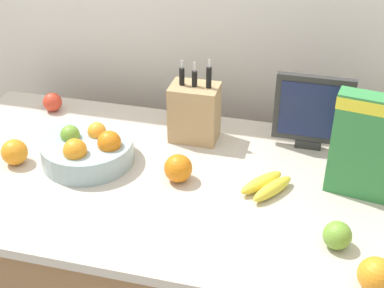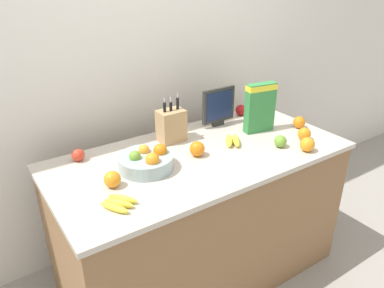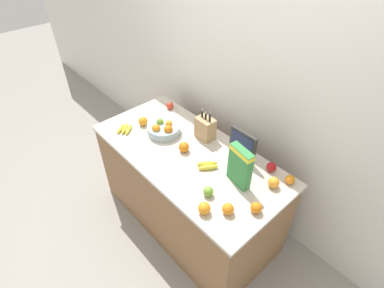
{
  "view_description": "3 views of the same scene",
  "coord_description": "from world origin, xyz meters",
  "px_view_note": "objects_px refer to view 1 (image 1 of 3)",
  "views": [
    {
      "loc": [
        0.34,
        -1.3,
        1.86
      ],
      "look_at": [
        -0.0,
        0.04,
        1.0
      ],
      "focal_mm": 50.0,
      "sensor_mm": 36.0,
      "label": 1
    },
    {
      "loc": [
        -1.12,
        -1.58,
        1.89
      ],
      "look_at": [
        -0.07,
        -0.01,
        0.98
      ],
      "focal_mm": 35.0,
      "sensor_mm": 36.0,
      "label": 2
    },
    {
      "loc": [
        1.42,
        -1.23,
        2.55
      ],
      "look_at": [
        0.06,
        -0.0,
        1.03
      ],
      "focal_mm": 28.0,
      "sensor_mm": 36.0,
      "label": 3
    }
  ],
  "objects_px": {
    "knife_block": "(194,112)",
    "orange_front_left": "(178,168)",
    "cereal_box": "(368,143)",
    "orange_mid_right": "(376,275)",
    "banana_bunch_left": "(267,186)",
    "fruit_bowl": "(88,149)",
    "small_monitor": "(312,111)",
    "apple_rear": "(337,235)",
    "orange_mid_left": "(14,152)",
    "apple_rightmost": "(52,102)"
  },
  "relations": [
    {
      "from": "orange_mid_left",
      "to": "small_monitor",
      "type": "bearing_deg",
      "value": 20.03
    },
    {
      "from": "banana_bunch_left",
      "to": "orange_front_left",
      "type": "distance_m",
      "value": 0.27
    },
    {
      "from": "knife_block",
      "to": "orange_mid_left",
      "type": "distance_m",
      "value": 0.6
    },
    {
      "from": "orange_mid_right",
      "to": "banana_bunch_left",
      "type": "bearing_deg",
      "value": 132.66
    },
    {
      "from": "small_monitor",
      "to": "orange_mid_right",
      "type": "xyz_separation_m",
      "value": [
        0.19,
        -0.6,
        -0.1
      ]
    },
    {
      "from": "knife_block",
      "to": "orange_front_left",
      "type": "height_order",
      "value": "knife_block"
    },
    {
      "from": "banana_bunch_left",
      "to": "apple_rear",
      "type": "bearing_deg",
      "value": -43.46
    },
    {
      "from": "apple_rear",
      "to": "orange_mid_right",
      "type": "bearing_deg",
      "value": -54.48
    },
    {
      "from": "apple_rightmost",
      "to": "apple_rear",
      "type": "xyz_separation_m",
      "value": [
        1.06,
        -0.51,
        0.0
      ]
    },
    {
      "from": "fruit_bowl",
      "to": "apple_rightmost",
      "type": "relative_size",
      "value": 4.15
    },
    {
      "from": "banana_bunch_left",
      "to": "apple_rear",
      "type": "relative_size",
      "value": 2.4
    },
    {
      "from": "apple_rightmost",
      "to": "orange_mid_left",
      "type": "relative_size",
      "value": 0.85
    },
    {
      "from": "fruit_bowl",
      "to": "banana_bunch_left",
      "type": "height_order",
      "value": "fruit_bowl"
    },
    {
      "from": "apple_rear",
      "to": "small_monitor",
      "type": "bearing_deg",
      "value": 102.36
    },
    {
      "from": "fruit_bowl",
      "to": "apple_rightmost",
      "type": "xyz_separation_m",
      "value": [
        -0.28,
        0.29,
        -0.01
      ]
    },
    {
      "from": "small_monitor",
      "to": "apple_rear",
      "type": "distance_m",
      "value": 0.5
    },
    {
      "from": "apple_rear",
      "to": "orange_mid_left",
      "type": "distance_m",
      "value": 1.02
    },
    {
      "from": "orange_front_left",
      "to": "knife_block",
      "type": "bearing_deg",
      "value": 93.13
    },
    {
      "from": "cereal_box",
      "to": "apple_rear",
      "type": "height_order",
      "value": "cereal_box"
    },
    {
      "from": "apple_rightmost",
      "to": "orange_mid_right",
      "type": "height_order",
      "value": "orange_mid_right"
    },
    {
      "from": "knife_block",
      "to": "apple_rightmost",
      "type": "bearing_deg",
      "value": 173.82
    },
    {
      "from": "cereal_box",
      "to": "knife_block",
      "type": "bearing_deg",
      "value": 170.35
    },
    {
      "from": "fruit_bowl",
      "to": "orange_mid_right",
      "type": "distance_m",
      "value": 0.94
    },
    {
      "from": "banana_bunch_left",
      "to": "orange_mid_left",
      "type": "relative_size",
      "value": 2.13
    },
    {
      "from": "knife_block",
      "to": "apple_rightmost",
      "type": "height_order",
      "value": "knife_block"
    },
    {
      "from": "knife_block",
      "to": "apple_rightmost",
      "type": "xyz_separation_m",
      "value": [
        -0.57,
        0.06,
        -0.07
      ]
    },
    {
      "from": "orange_front_left",
      "to": "orange_mid_left",
      "type": "distance_m",
      "value": 0.54
    },
    {
      "from": "small_monitor",
      "to": "apple_rightmost",
      "type": "height_order",
      "value": "small_monitor"
    },
    {
      "from": "apple_rear",
      "to": "orange_front_left",
      "type": "xyz_separation_m",
      "value": [
        -0.48,
        0.18,
        0.01
      ]
    },
    {
      "from": "apple_rightmost",
      "to": "apple_rear",
      "type": "height_order",
      "value": "apple_rear"
    },
    {
      "from": "small_monitor",
      "to": "orange_front_left",
      "type": "height_order",
      "value": "small_monitor"
    },
    {
      "from": "fruit_bowl",
      "to": "apple_rightmost",
      "type": "height_order",
      "value": "fruit_bowl"
    },
    {
      "from": "knife_block",
      "to": "cereal_box",
      "type": "bearing_deg",
      "value": -19.03
    },
    {
      "from": "knife_block",
      "to": "apple_rear",
      "type": "bearing_deg",
      "value": -42.01
    },
    {
      "from": "orange_mid_right",
      "to": "orange_mid_left",
      "type": "distance_m",
      "value": 1.14
    },
    {
      "from": "knife_block",
      "to": "small_monitor",
      "type": "xyz_separation_m",
      "value": [
        0.39,
        0.03,
        0.04
      ]
    },
    {
      "from": "knife_block",
      "to": "small_monitor",
      "type": "height_order",
      "value": "knife_block"
    },
    {
      "from": "apple_rear",
      "to": "apple_rightmost",
      "type": "bearing_deg",
      "value": 154.57
    },
    {
      "from": "orange_front_left",
      "to": "cereal_box",
      "type": "bearing_deg",
      "value": 7.28
    },
    {
      "from": "knife_block",
      "to": "small_monitor",
      "type": "bearing_deg",
      "value": 4.76
    },
    {
      "from": "apple_rightmost",
      "to": "orange_mid_left",
      "type": "height_order",
      "value": "orange_mid_left"
    },
    {
      "from": "knife_block",
      "to": "cereal_box",
      "type": "distance_m",
      "value": 0.59
    },
    {
      "from": "banana_bunch_left",
      "to": "fruit_bowl",
      "type": "bearing_deg",
      "value": 178.24
    },
    {
      "from": "banana_bunch_left",
      "to": "apple_rightmost",
      "type": "xyz_separation_m",
      "value": [
        -0.86,
        0.31,
        0.02
      ]
    },
    {
      "from": "fruit_bowl",
      "to": "orange_mid_right",
      "type": "xyz_separation_m",
      "value": [
        0.88,
        -0.34,
        -0.0
      ]
    },
    {
      "from": "orange_front_left",
      "to": "banana_bunch_left",
      "type": "bearing_deg",
      "value": 2.32
    },
    {
      "from": "knife_block",
      "to": "orange_mid_left",
      "type": "xyz_separation_m",
      "value": [
        -0.52,
        -0.3,
        -0.06
      ]
    },
    {
      "from": "knife_block",
      "to": "fruit_bowl",
      "type": "height_order",
      "value": "knife_block"
    },
    {
      "from": "orange_mid_left",
      "to": "orange_front_left",
      "type": "bearing_deg",
      "value": 4.25
    },
    {
      "from": "cereal_box",
      "to": "orange_mid_right",
      "type": "relative_size",
      "value": 3.73
    }
  ]
}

